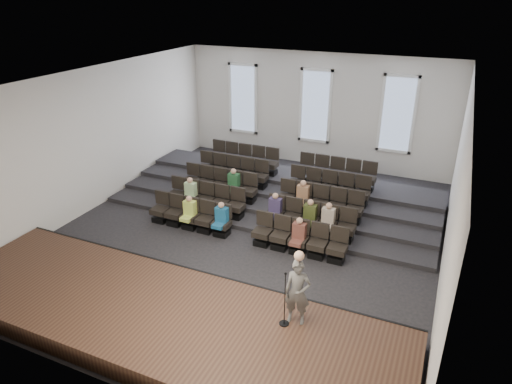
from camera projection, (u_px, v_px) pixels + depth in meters
ground at (249, 231)px, 15.26m from camera, size 14.00×14.00×0.00m
ceiling at (248, 80)px, 13.19m from camera, size 12.00×14.00×0.02m
wall_back at (315, 110)px, 20.07m from camera, size 12.00×0.04×5.00m
wall_front at (89, 283)px, 8.38m from camera, size 12.00×0.04×5.00m
wall_left at (98, 138)px, 16.45m from camera, size 0.04×14.00×5.00m
wall_right at (456, 194)px, 12.00m from camera, size 0.04×14.00×5.00m
stage at (160, 318)px, 10.91m from camera, size 11.80×3.60×0.50m
stage_lip at (198, 278)px, 12.38m from camera, size 11.80×0.06×0.52m
risers at (283, 191)px, 17.82m from camera, size 11.80×4.80×0.60m
seating_rows at (267, 195)px, 16.26m from camera, size 6.80×4.70×1.67m
windows at (315, 106)px, 19.93m from camera, size 8.44×0.10×3.24m
audience at (259, 207)px, 15.12m from camera, size 5.45×2.64×1.10m
speaker at (298, 292)px, 10.10m from camera, size 0.63×0.46×1.61m
mic_stand at (284, 309)px, 10.17m from camera, size 0.23×0.23×1.39m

